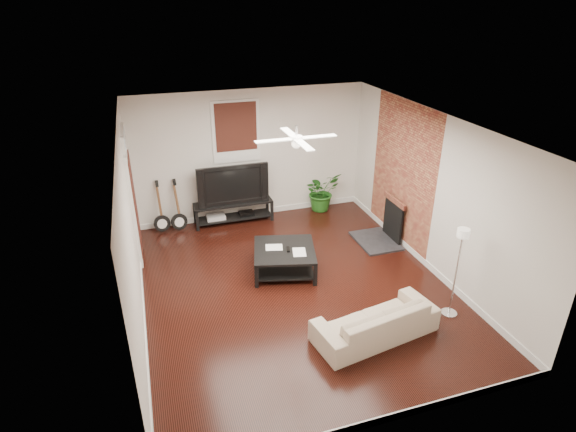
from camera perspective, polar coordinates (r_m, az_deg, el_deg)
The scene contains 14 objects.
room at distance 7.41m, azimuth 0.94°, elevation 0.47°, with size 5.01×6.01×2.81m.
brick_accent at distance 9.25m, azimuth 13.73°, elevation 4.97°, with size 0.02×2.20×2.80m, color brown.
fireplace at distance 9.47m, azimuth 11.64°, elevation -0.51°, with size 0.80×1.10×0.92m, color black.
window_back at distance 9.85m, azimuth -6.33°, elevation 10.17°, with size 1.00×0.06×1.30m, color #38180F.
door_left at distance 8.89m, azimuth -18.38°, elevation 2.47°, with size 0.08×1.00×2.50m, color white.
tv_stand at distance 10.24m, azimuth -6.65°, elevation 0.52°, with size 1.68×0.45×0.47m, color black.
tv at distance 9.99m, azimuth -6.86°, elevation 4.03°, with size 1.51×0.20×0.87m, color black.
coffee_table at distance 8.41m, azimuth -0.44°, elevation -5.35°, with size 1.06×1.06×0.45m, color black.
sofa at distance 7.03m, azimuth 10.60°, elevation -12.39°, with size 1.84×0.72×0.54m, color tan.
floor_lamp at distance 7.49m, azimuth 19.79°, elevation -6.56°, with size 0.25×0.25×1.50m, color white, non-canonical shape.
potted_plant at distance 10.71m, azimuth 4.08°, elevation 3.02°, with size 0.80×0.70×0.89m, color #215F1B.
guitar_left at distance 9.94m, azimuth -15.31°, elevation 0.96°, with size 0.34×0.24×1.11m, color black, non-canonical shape.
guitar_right at distance 9.92m, azimuth -13.30°, elevation 1.16°, with size 0.34×0.24×1.11m, color black, non-canonical shape.
ceiling_fan at distance 6.98m, azimuth 1.01°, elevation 9.41°, with size 1.24×1.24×0.32m, color white, non-canonical shape.
Camera 1 is at (-2.16, -6.35, 4.55)m, focal length 29.21 mm.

